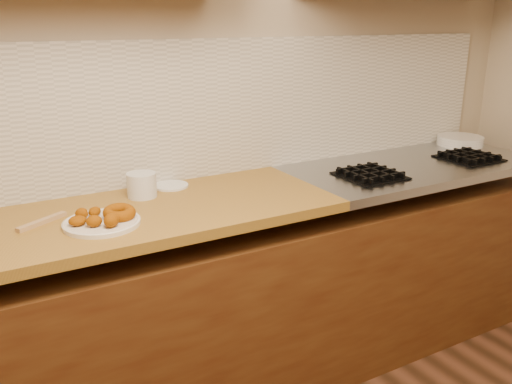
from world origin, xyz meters
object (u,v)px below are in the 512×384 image
at_px(donut_plate, 102,223).
at_px(plate_stack, 460,141).
at_px(ring_donut, 119,213).
at_px(plastic_tub, 142,185).

bearing_deg(donut_plate, plate_stack, 6.89).
bearing_deg(plate_stack, donut_plate, -173.11).
bearing_deg(plate_stack, ring_donut, -172.88).
distance_m(plastic_tub, plate_stack, 1.85).
xyz_separation_m(ring_donut, plate_stack, (2.01, 0.25, -0.01)).
height_order(donut_plate, plastic_tub, plastic_tub).
bearing_deg(ring_donut, plastic_tub, 55.73).
xyz_separation_m(donut_plate, ring_donut, (0.06, -0.00, 0.03)).
relative_size(ring_donut, plate_stack, 0.46).
height_order(donut_plate, ring_donut, ring_donut).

